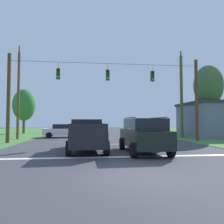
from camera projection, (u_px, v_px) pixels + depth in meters
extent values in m
plane|color=#3D3D42|center=(137.00, 177.00, 6.80)|extent=(120.00, 120.00, 0.00)
cube|color=white|center=(120.00, 157.00, 10.64)|extent=(13.79, 0.45, 0.01)
cube|color=white|center=(109.00, 144.00, 16.60)|extent=(2.50, 0.15, 0.01)
cube|color=white|center=(103.00, 138.00, 22.97)|extent=(2.50, 0.15, 0.01)
cube|color=white|center=(99.00, 133.00, 31.94)|extent=(2.50, 0.15, 0.01)
cylinder|color=#513A21|center=(8.00, 98.00, 17.65)|extent=(0.30, 0.30, 7.65)
cylinder|color=#513A21|center=(197.00, 100.00, 19.50)|extent=(0.30, 0.30, 7.65)
cylinder|color=black|center=(107.00, 64.00, 18.72)|extent=(16.83, 0.02, 0.02)
cylinder|color=black|center=(58.00, 65.00, 18.24)|extent=(0.02, 0.02, 0.58)
cube|color=#19471E|center=(58.00, 74.00, 18.20)|extent=(0.32, 0.24, 0.95)
cylinder|color=#310503|center=(58.00, 70.00, 18.08)|extent=(0.20, 0.04, 0.20)
cylinder|color=#352203|center=(58.00, 74.00, 18.06)|extent=(0.20, 0.04, 0.20)
cylinder|color=green|center=(58.00, 77.00, 18.05)|extent=(0.20, 0.04, 0.20)
cylinder|color=black|center=(108.00, 67.00, 18.71)|extent=(0.02, 0.02, 0.58)
cube|color=#19471E|center=(108.00, 75.00, 18.68)|extent=(0.32, 0.24, 0.95)
cylinder|color=#310503|center=(108.00, 71.00, 18.55)|extent=(0.20, 0.04, 0.20)
cylinder|color=#352203|center=(108.00, 75.00, 18.54)|extent=(0.20, 0.04, 0.20)
cylinder|color=green|center=(108.00, 78.00, 18.53)|extent=(0.20, 0.04, 0.20)
cylinder|color=black|center=(152.00, 68.00, 19.17)|extent=(0.02, 0.02, 0.58)
cube|color=#19471E|center=(152.00, 76.00, 19.13)|extent=(0.32, 0.24, 0.95)
cylinder|color=#310503|center=(153.00, 73.00, 19.01)|extent=(0.20, 0.04, 0.20)
cylinder|color=#352203|center=(153.00, 76.00, 19.00)|extent=(0.20, 0.04, 0.20)
cylinder|color=green|center=(153.00, 79.00, 18.98)|extent=(0.20, 0.04, 0.20)
cube|color=black|center=(87.00, 137.00, 12.91)|extent=(2.25, 5.49, 0.85)
cube|color=black|center=(86.00, 125.00, 13.58)|extent=(1.94, 1.98, 0.70)
cube|color=black|center=(70.00, 128.00, 11.46)|extent=(0.21, 2.38, 0.45)
cube|color=black|center=(104.00, 127.00, 11.75)|extent=(0.21, 2.38, 0.45)
cube|color=black|center=(89.00, 128.00, 10.32)|extent=(1.96, 0.19, 0.45)
cylinder|color=black|center=(71.00, 142.00, 14.54)|extent=(0.32, 0.81, 0.80)
cylinder|color=black|center=(100.00, 141.00, 14.85)|extent=(0.32, 0.81, 0.80)
cylinder|color=black|center=(69.00, 148.00, 10.92)|extent=(0.32, 0.81, 0.80)
cylinder|color=black|center=(106.00, 148.00, 11.23)|extent=(0.32, 0.81, 0.80)
cube|color=black|center=(143.00, 138.00, 12.15)|extent=(2.03, 4.83, 0.95)
cube|color=black|center=(144.00, 124.00, 12.04)|extent=(1.86, 3.23, 0.65)
cylinder|color=black|center=(130.00, 118.00, 11.95)|extent=(0.10, 2.72, 0.05)
cylinder|color=black|center=(158.00, 118.00, 12.17)|extent=(0.10, 2.72, 0.05)
cylinder|color=black|center=(122.00, 143.00, 13.63)|extent=(0.27, 0.76, 0.76)
cylinder|color=black|center=(151.00, 143.00, 13.87)|extent=(0.27, 0.76, 0.76)
cylinder|color=black|center=(133.00, 150.00, 10.39)|extent=(0.27, 0.76, 0.76)
cylinder|color=black|center=(171.00, 150.00, 10.64)|extent=(0.27, 0.76, 0.76)
cube|color=silver|center=(62.00, 131.00, 24.05)|extent=(4.44, 2.15, 0.70)
cube|color=black|center=(62.00, 126.00, 24.08)|extent=(2.23, 1.79, 0.50)
cylinder|color=black|center=(49.00, 135.00, 22.88)|extent=(0.66, 0.27, 0.64)
cylinder|color=black|center=(50.00, 134.00, 24.64)|extent=(0.66, 0.27, 0.64)
cylinder|color=black|center=(75.00, 135.00, 23.42)|extent=(0.66, 0.27, 0.64)
cylinder|color=black|center=(75.00, 134.00, 25.19)|extent=(0.66, 0.27, 0.64)
cube|color=navy|center=(147.00, 130.00, 30.10)|extent=(1.95, 4.36, 0.70)
cube|color=black|center=(147.00, 125.00, 30.13)|extent=(1.69, 2.16, 0.50)
cylinder|color=black|center=(156.00, 132.00, 28.74)|extent=(0.24, 0.65, 0.64)
cylinder|color=black|center=(143.00, 132.00, 28.60)|extent=(0.24, 0.65, 0.64)
cylinder|color=black|center=(151.00, 131.00, 31.56)|extent=(0.24, 0.65, 0.64)
cylinder|color=black|center=(139.00, 131.00, 31.43)|extent=(0.24, 0.65, 0.64)
cylinder|color=brown|center=(181.00, 96.00, 23.61)|extent=(0.32, 0.32, 9.33)
cube|color=brown|center=(181.00, 59.00, 23.81)|extent=(0.12, 0.12, 1.94)
cylinder|color=#B2B7BC|center=(178.00, 60.00, 24.58)|extent=(0.08, 0.08, 0.12)
cylinder|color=#B2B7BC|center=(184.00, 56.00, 23.05)|extent=(0.08, 0.08, 0.12)
cube|color=brown|center=(181.00, 67.00, 23.77)|extent=(0.12, 0.12, 1.91)
cylinder|color=#B2B7BC|center=(178.00, 68.00, 24.53)|extent=(0.08, 0.08, 0.12)
cylinder|color=#B2B7BC|center=(184.00, 64.00, 23.02)|extent=(0.08, 0.08, 0.12)
cylinder|color=brown|center=(18.00, 95.00, 21.54)|extent=(0.26, 0.26, 9.05)
cube|color=brown|center=(19.00, 56.00, 21.73)|extent=(0.12, 0.12, 2.21)
cylinder|color=#B2B7BC|center=(22.00, 58.00, 22.61)|extent=(0.08, 0.08, 0.12)
cylinder|color=#B2B7BC|center=(16.00, 52.00, 20.85)|extent=(0.08, 0.08, 0.12)
cube|color=brown|center=(19.00, 65.00, 21.69)|extent=(0.12, 0.12, 2.37)
cylinder|color=#B2B7BC|center=(22.00, 66.00, 22.63)|extent=(0.08, 0.08, 0.12)
cylinder|color=#B2B7BC|center=(16.00, 61.00, 20.75)|extent=(0.08, 0.08, 0.12)
cylinder|color=brown|center=(24.00, 124.00, 31.64)|extent=(0.37, 0.37, 3.05)
ellipsoid|color=#327831|center=(24.00, 105.00, 31.78)|extent=(3.37, 3.37, 4.82)
cylinder|color=brown|center=(209.00, 118.00, 22.24)|extent=(0.37, 0.37, 4.49)
ellipsoid|color=#3F5E36|center=(208.00, 85.00, 22.40)|extent=(3.02, 3.02, 4.40)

